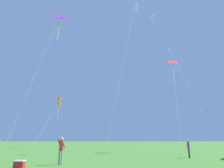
% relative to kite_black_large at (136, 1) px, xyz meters
% --- Properties ---
extents(kite_black_large, '(4.37, 7.21, 20.15)m').
position_rel_kite_black_large_xyz_m(kite_black_large, '(0.00, 0.00, 0.00)').
color(kite_black_large, black).
rests_on(kite_black_large, ground_plane).
extents(kite_orange_box, '(1.07, 11.58, 11.27)m').
position_rel_kite_black_large_xyz_m(kite_orange_box, '(-15.97, 23.15, -8.23)').
color(kite_orange_box, orange).
rests_on(kite_orange_box, ground_plane).
extents(kite_white_distant, '(3.52, 9.64, 20.49)m').
position_rel_kite_black_large_xyz_m(kite_white_distant, '(2.97, 5.17, 1.59)').
color(kite_white_distant, white).
rests_on(kite_white_distant, ground_plane).
extents(kite_red_high, '(3.73, 9.24, 13.74)m').
position_rel_kite_black_large_xyz_m(kite_red_high, '(6.09, 7.22, -6.06)').
color(kite_red_high, red).
rests_on(kite_red_high, ground_plane).
extents(kite_purple_streamer, '(2.61, 5.71, 16.74)m').
position_rel_kite_black_large_xyz_m(kite_purple_streamer, '(-9.52, -0.36, -3.15)').
color(kite_purple_streamer, purple).
rests_on(kite_purple_streamer, ground_plane).
extents(person_in_red_shirt, '(0.22, 0.52, 1.59)m').
position_rel_kite_black_large_xyz_m(person_in_red_shirt, '(4.11, -1.02, -17.36)').
color(person_in_red_shirt, black).
rests_on(person_in_red_shirt, ground_plane).
extents(person_child_small, '(0.57, 0.24, 1.77)m').
position_rel_kite_black_large_xyz_m(person_child_small, '(-6.37, -6.28, -17.25)').
color(person_child_small, gray).
rests_on(person_child_small, ground_plane).
extents(picnic_cooler, '(0.60, 0.40, 0.44)m').
position_rel_kite_black_large_xyz_m(picnic_cooler, '(-8.33, -7.86, -18.09)').
color(picnic_cooler, red).
rests_on(picnic_cooler, ground_plane).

